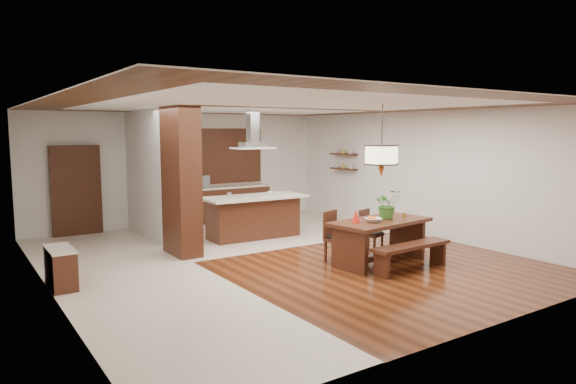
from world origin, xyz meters
TOP-DOWN VIEW (x-y plane):
  - room_shell at (0.00, 0.00)m, footprint 9.00×9.04m
  - tile_hallway at (-2.75, 0.00)m, footprint 2.50×9.00m
  - tile_kitchen at (1.25, 2.50)m, footprint 5.50×4.00m
  - soffit_band at (0.00, 0.00)m, footprint 8.00×9.00m
  - partition_pier at (-1.40, 1.20)m, footprint 0.45×1.00m
  - partition_stub at (-1.40, 3.30)m, footprint 0.18×2.40m
  - hallway_console at (-3.81, 0.20)m, footprint 0.37×0.88m
  - hallway_doorway at (-2.70, 4.40)m, footprint 1.10×0.20m
  - rear_counter at (1.00, 4.20)m, footprint 2.60×0.62m
  - kitchen_window at (1.00, 4.46)m, footprint 2.60×0.08m
  - shelf_lower at (3.87, 2.60)m, footprint 0.26×0.90m
  - shelf_upper at (3.87, 2.60)m, footprint 0.26×0.90m
  - dining_table at (1.36, -1.45)m, footprint 2.04×1.21m
  - dining_bench at (1.46, -2.14)m, footprint 1.70×0.44m
  - dining_chair_left at (0.81, -0.92)m, footprint 0.52×0.52m
  - dining_chair_right at (1.77, -0.80)m, footprint 0.48×0.48m
  - pendant_lantern at (1.36, -1.45)m, footprint 0.64×0.64m
  - foliage_plant at (1.58, -1.41)m, footprint 0.57×0.52m
  - fruit_bowl at (1.12, -1.53)m, footprint 0.38×0.38m
  - napkin_cone at (0.81, -1.40)m, footprint 0.16×0.16m
  - gold_ornament at (1.95, -1.48)m, footprint 0.08×0.08m
  - kitchen_island at (0.56, 1.81)m, footprint 2.38×1.09m
  - range_hood at (0.56, 1.81)m, footprint 0.90×0.55m
  - island_cup at (0.97, 1.74)m, footprint 0.13×0.13m
  - microwave at (0.21, 4.16)m, footprint 0.63×0.46m

SIDE VIEW (x-z plane):
  - tile_hallway at x=-2.75m, z-range 0.00..0.01m
  - tile_kitchen at x=1.25m, z-range 0.00..0.01m
  - dining_bench at x=1.46m, z-range 0.00..0.47m
  - hallway_console at x=-3.81m, z-range 0.00..0.63m
  - dining_chair_right at x=1.77m, z-range 0.00..0.87m
  - dining_chair_left at x=0.81m, z-range 0.00..0.94m
  - rear_counter at x=1.00m, z-range 0.00..0.95m
  - kitchen_island at x=0.56m, z-range 0.01..0.98m
  - dining_table at x=1.36m, z-range 0.19..0.99m
  - fruit_bowl at x=1.12m, z-range 0.80..0.88m
  - gold_ornament at x=1.95m, z-range 0.80..0.90m
  - napkin_cone at x=0.81m, z-range 0.80..1.04m
  - island_cup at x=0.97m, z-range 0.97..1.06m
  - hallway_doorway at x=-2.70m, z-range 0.00..2.10m
  - foliage_plant at x=1.58m, z-range 0.80..1.35m
  - microwave at x=0.21m, z-range 0.95..1.28m
  - shelf_lower at x=3.87m, z-range 1.38..1.42m
  - partition_pier at x=-1.40m, z-range 0.00..2.90m
  - partition_stub at x=-1.40m, z-range 0.00..2.90m
  - kitchen_window at x=1.00m, z-range 1.00..2.50m
  - shelf_upper at x=3.87m, z-range 1.78..1.82m
  - room_shell at x=0.00m, z-range 0.60..3.52m
  - pendant_lantern at x=1.36m, z-range 1.59..2.90m
  - range_hood at x=0.56m, z-range 2.03..2.90m
  - soffit_band at x=0.00m, z-range 2.88..2.89m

